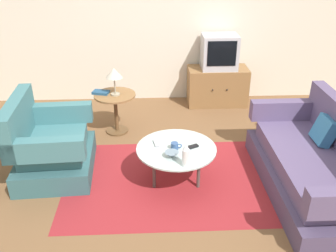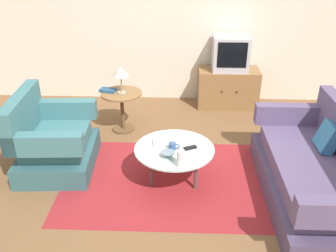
{
  "view_description": "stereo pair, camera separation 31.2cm",
  "coord_description": "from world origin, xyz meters",
  "px_view_note": "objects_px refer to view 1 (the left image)",
  "views": [
    {
      "loc": [
        -0.19,
        -3.37,
        2.44
      ],
      "look_at": [
        -0.02,
        0.25,
        0.55
      ],
      "focal_mm": 39.69,
      "sensor_mm": 36.0,
      "label": 1
    },
    {
      "loc": [
        0.12,
        -3.37,
        2.44
      ],
      "look_at": [
        -0.02,
        0.25,
        0.55
      ],
      "focal_mm": 39.69,
      "sensor_mm": 36.0,
      "label": 2
    }
  ],
  "objects_px": {
    "tv_stand": "(217,86)",
    "mug": "(175,146)",
    "armchair": "(49,148)",
    "tv_remote_silver": "(156,143)",
    "vase": "(186,155)",
    "side_table": "(115,105)",
    "table_lamp": "(114,74)",
    "book": "(101,92)",
    "tv_remote_dark": "(192,147)",
    "couch": "(316,166)",
    "bowl": "(172,155)",
    "television": "(219,52)",
    "coffee_table": "(176,151)"
  },
  "relations": [
    {
      "from": "tv_stand",
      "to": "mug",
      "type": "relative_size",
      "value": 7.77
    },
    {
      "from": "armchair",
      "to": "tv_remote_silver",
      "type": "relative_size",
      "value": 6.24
    },
    {
      "from": "vase",
      "to": "side_table",
      "type": "bearing_deg",
      "value": 117.88
    },
    {
      "from": "table_lamp",
      "to": "book",
      "type": "bearing_deg",
      "value": 163.15
    },
    {
      "from": "tv_remote_dark",
      "to": "tv_remote_silver",
      "type": "height_order",
      "value": "same"
    },
    {
      "from": "couch",
      "to": "book",
      "type": "relative_size",
      "value": 7.95
    },
    {
      "from": "table_lamp",
      "to": "tv_remote_silver",
      "type": "xyz_separation_m",
      "value": [
        0.51,
        -1.06,
        -0.42
      ]
    },
    {
      "from": "mug",
      "to": "bowl",
      "type": "xyz_separation_m",
      "value": [
        -0.04,
        -0.15,
        -0.01
      ]
    },
    {
      "from": "side_table",
      "to": "vase",
      "type": "relative_size",
      "value": 2.23
    },
    {
      "from": "vase",
      "to": "book",
      "type": "distance_m",
      "value": 1.84
    },
    {
      "from": "armchair",
      "to": "vase",
      "type": "height_order",
      "value": "armchair"
    },
    {
      "from": "tv_stand",
      "to": "tv_remote_dark",
      "type": "height_order",
      "value": "tv_stand"
    },
    {
      "from": "couch",
      "to": "tv_stand",
      "type": "height_order",
      "value": "couch"
    },
    {
      "from": "couch",
      "to": "book",
      "type": "height_order",
      "value": "couch"
    },
    {
      "from": "tv_remote_silver",
      "to": "book",
      "type": "relative_size",
      "value": 0.7
    },
    {
      "from": "mug",
      "to": "bowl",
      "type": "relative_size",
      "value": 0.83
    },
    {
      "from": "vase",
      "to": "bowl",
      "type": "distance_m",
      "value": 0.23
    },
    {
      "from": "television",
      "to": "mug",
      "type": "distance_m",
      "value": 2.27
    },
    {
      "from": "coffee_table",
      "to": "vase",
      "type": "height_order",
      "value": "vase"
    },
    {
      "from": "tv_stand",
      "to": "tv_remote_dark",
      "type": "distance_m",
      "value": 2.16
    },
    {
      "from": "coffee_table",
      "to": "side_table",
      "type": "height_order",
      "value": "side_table"
    },
    {
      "from": "couch",
      "to": "side_table",
      "type": "bearing_deg",
      "value": 56.67
    },
    {
      "from": "couch",
      "to": "vase",
      "type": "bearing_deg",
      "value": 94.01
    },
    {
      "from": "vase",
      "to": "television",
      "type": "bearing_deg",
      "value": 73.32
    },
    {
      "from": "tv_stand",
      "to": "bowl",
      "type": "height_order",
      "value": "tv_stand"
    },
    {
      "from": "table_lamp",
      "to": "bowl",
      "type": "relative_size",
      "value": 2.59
    },
    {
      "from": "tv_remote_dark",
      "to": "mug",
      "type": "bearing_deg",
      "value": 161.99
    },
    {
      "from": "coffee_table",
      "to": "book",
      "type": "xyz_separation_m",
      "value": [
        -0.92,
        1.22,
        0.19
      ]
    },
    {
      "from": "tv_stand",
      "to": "armchair",
      "type": "bearing_deg",
      "value": -140.27
    },
    {
      "from": "coffee_table",
      "to": "tv_remote_dark",
      "type": "height_order",
      "value": "tv_remote_dark"
    },
    {
      "from": "mug",
      "to": "tv_remote_silver",
      "type": "xyz_separation_m",
      "value": [
        -0.19,
        0.12,
        -0.03
      ]
    },
    {
      "from": "tv_remote_silver",
      "to": "armchair",
      "type": "bearing_deg",
      "value": 73.84
    },
    {
      "from": "side_table",
      "to": "television",
      "type": "bearing_deg",
      "value": 30.26
    },
    {
      "from": "television",
      "to": "tv_remote_dark",
      "type": "xyz_separation_m",
      "value": [
        -0.62,
        -2.06,
        -0.42
      ]
    },
    {
      "from": "couch",
      "to": "bowl",
      "type": "bearing_deg",
      "value": 87.36
    },
    {
      "from": "armchair",
      "to": "mug",
      "type": "height_order",
      "value": "armchair"
    },
    {
      "from": "armchair",
      "to": "television",
      "type": "relative_size",
      "value": 1.94
    },
    {
      "from": "mug",
      "to": "couch",
      "type": "bearing_deg",
      "value": -8.59
    },
    {
      "from": "vase",
      "to": "mug",
      "type": "relative_size",
      "value": 2.1
    },
    {
      "from": "side_table",
      "to": "mug",
      "type": "height_order",
      "value": "side_table"
    },
    {
      "from": "armchair",
      "to": "tv_remote_dark",
      "type": "distance_m",
      "value": 1.59
    },
    {
      "from": "side_table",
      "to": "table_lamp",
      "type": "bearing_deg",
      "value": -59.64
    },
    {
      "from": "couch",
      "to": "television",
      "type": "bearing_deg",
      "value": 15.46
    },
    {
      "from": "television",
      "to": "armchair",
      "type": "bearing_deg",
      "value": -140.23
    },
    {
      "from": "television",
      "to": "vase",
      "type": "xyz_separation_m",
      "value": [
        -0.72,
        -2.4,
        -0.31
      ]
    },
    {
      "from": "bowl",
      "to": "tv_remote_silver",
      "type": "distance_m",
      "value": 0.31
    },
    {
      "from": "armchair",
      "to": "couch",
      "type": "distance_m",
      "value": 2.87
    },
    {
      "from": "armchair",
      "to": "book",
      "type": "relative_size",
      "value": 4.36
    },
    {
      "from": "coffee_table",
      "to": "tv_remote_dark",
      "type": "relative_size",
      "value": 5.76
    },
    {
      "from": "mug",
      "to": "vase",
      "type": "bearing_deg",
      "value": -74.96
    }
  ]
}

